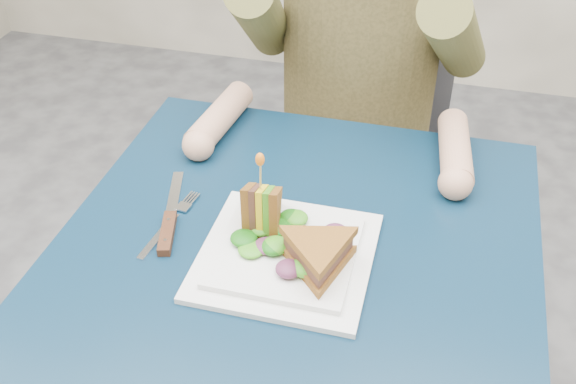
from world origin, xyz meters
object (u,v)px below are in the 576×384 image
(sandwich_upright, at_px, (261,208))
(sandwich_flat, at_px, (318,254))
(fork, at_px, (168,225))
(table, at_px, (297,276))
(plate, at_px, (286,255))
(knife, at_px, (169,225))
(chair, at_px, (360,126))

(sandwich_upright, bearing_deg, sandwich_flat, -33.39)
(sandwich_flat, bearing_deg, fork, 169.04)
(table, relative_size, sandwich_flat, 3.92)
(plate, relative_size, sandwich_flat, 1.36)
(plate, xyz_separation_m, knife, (-0.20, 0.02, -0.00))
(table, xyz_separation_m, chair, (0.00, 0.67, -0.11))
(fork, height_order, knife, knife)
(sandwich_upright, distance_m, knife, 0.16)
(table, bearing_deg, plate, -97.25)
(sandwich_upright, relative_size, fork, 0.70)
(chair, relative_size, sandwich_upright, 7.45)
(sandwich_upright, distance_m, fork, 0.16)
(plate, relative_size, knife, 1.20)
(sandwich_upright, height_order, knife, sandwich_upright)
(chair, xyz_separation_m, knife, (-0.21, -0.69, 0.20))
(chair, distance_m, sandwich_flat, 0.78)
(chair, distance_m, sandwich_upright, 0.71)
(sandwich_flat, xyz_separation_m, knife, (-0.26, 0.05, -0.04))
(table, relative_size, fork, 4.18)
(table, xyz_separation_m, sandwich_flat, (0.05, -0.07, 0.12))
(table, bearing_deg, fork, -174.13)
(table, relative_size, chair, 0.81)
(chair, height_order, knife, chair)
(chair, xyz_separation_m, plate, (-0.01, -0.71, 0.20))
(sandwich_flat, height_order, sandwich_upright, sandwich_upright)
(table, height_order, knife, knife)
(sandwich_upright, xyz_separation_m, knife, (-0.15, -0.02, -0.05))
(knife, bearing_deg, chair, 73.31)
(plate, bearing_deg, sandwich_flat, -24.44)
(chair, distance_m, knife, 0.75)
(chair, bearing_deg, plate, -90.48)
(plate, bearing_deg, knife, 173.78)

